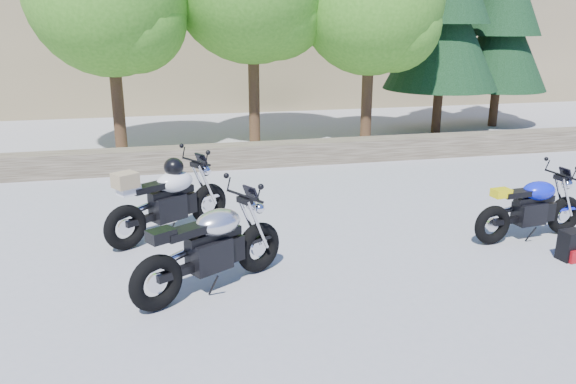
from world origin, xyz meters
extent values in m
plane|color=gray|center=(0.00, 0.00, 0.00)|extent=(90.00, 90.00, 0.00)
cube|color=#453C2E|center=(0.00, 5.50, 0.25)|extent=(22.00, 0.55, 0.50)
cylinder|color=#382314|center=(-2.50, 7.20, 1.51)|extent=(0.28, 0.28, 3.02)
sphere|color=#367D1B|center=(-2.00, 6.90, 3.13)|extent=(2.38, 2.38, 2.38)
cylinder|color=#382314|center=(0.80, 7.60, 1.68)|extent=(0.28, 0.28, 3.36)
sphere|color=#367D1B|center=(1.30, 7.30, 3.48)|extent=(2.64, 2.64, 2.64)
cylinder|color=#382314|center=(3.60, 7.00, 1.46)|extent=(0.28, 0.28, 2.91)
sphere|color=#367D1B|center=(4.10, 6.70, 3.02)|extent=(2.29, 2.29, 2.29)
cylinder|color=#382314|center=(6.20, 8.20, 1.08)|extent=(0.26, 0.26, 2.16)
cone|color=black|center=(6.20, 8.20, 2.88)|extent=(3.17, 3.17, 3.24)
cylinder|color=#382314|center=(8.40, 8.80, 0.96)|extent=(0.26, 0.26, 1.92)
cone|color=black|center=(8.40, 8.80, 2.56)|extent=(2.82, 2.82, 2.88)
torus|color=black|center=(-0.40, 0.05, 0.33)|extent=(0.65, 0.48, 0.66)
torus|color=black|center=(-1.68, -0.70, 0.33)|extent=(0.65, 0.48, 0.66)
cylinder|color=silver|center=(-0.40, 0.05, 0.33)|extent=(0.22, 0.15, 0.23)
cylinder|color=silver|center=(-1.68, -0.70, 0.33)|extent=(0.22, 0.15, 0.23)
cube|color=black|center=(-1.06, -0.33, 0.45)|extent=(0.58, 0.52, 0.37)
cube|color=black|center=(-1.00, -0.30, 0.68)|extent=(0.71, 0.51, 0.10)
ellipsoid|color=silver|center=(-0.93, -0.26, 0.83)|extent=(0.71, 0.65, 0.31)
cube|color=black|center=(-1.32, -0.49, 0.83)|extent=(0.56, 0.46, 0.09)
cube|color=black|center=(-1.59, -0.65, 0.87)|extent=(0.35, 0.32, 0.13)
cylinder|color=black|center=(-0.58, -0.05, 1.06)|extent=(0.37, 0.60, 0.03)
sphere|color=silver|center=(-0.44, 0.03, 0.89)|extent=(0.19, 0.19, 0.19)
torus|color=black|center=(-0.87, 1.99, 0.33)|extent=(0.64, 0.50, 0.66)
torus|color=black|center=(-2.11, 1.19, 0.33)|extent=(0.64, 0.50, 0.66)
cylinder|color=silver|center=(-0.87, 1.99, 0.33)|extent=(0.21, 0.16, 0.23)
cylinder|color=silver|center=(-2.11, 1.19, 0.33)|extent=(0.21, 0.16, 0.23)
cube|color=black|center=(-1.50, 1.58, 0.45)|extent=(0.58, 0.53, 0.37)
cube|color=black|center=(-1.44, 1.62, 0.68)|extent=(0.69, 0.53, 0.10)
ellipsoid|color=silver|center=(-1.38, 1.66, 0.82)|extent=(0.71, 0.66, 0.31)
cube|color=black|center=(-1.76, 1.41, 0.82)|extent=(0.55, 0.47, 0.09)
cube|color=silver|center=(-2.02, 1.24, 0.86)|extent=(0.35, 0.33, 0.13)
cylinder|color=black|center=(-1.04, 1.88, 1.06)|extent=(0.40, 0.59, 0.03)
sphere|color=silver|center=(-0.90, 1.97, 0.88)|extent=(0.18, 0.18, 0.18)
ellipsoid|color=black|center=(-1.38, 1.66, 1.05)|extent=(0.41, 0.41, 0.27)
cube|color=#8C7751|center=(-2.05, 1.22, 1.01)|extent=(0.40, 0.39, 0.21)
torus|color=black|center=(4.35, 0.38, 0.29)|extent=(0.60, 0.21, 0.58)
torus|color=black|center=(3.05, 0.23, 0.29)|extent=(0.60, 0.21, 0.58)
cylinder|color=silver|center=(4.35, 0.38, 0.29)|extent=(0.20, 0.06, 0.20)
cylinder|color=silver|center=(3.05, 0.23, 0.29)|extent=(0.20, 0.06, 0.20)
cube|color=black|center=(3.68, 0.30, 0.40)|extent=(0.47, 0.32, 0.33)
cube|color=black|center=(3.75, 0.31, 0.60)|extent=(0.65, 0.22, 0.09)
ellipsoid|color=#0D1ACA|center=(3.81, 0.32, 0.73)|extent=(0.56, 0.41, 0.28)
cube|color=black|center=(3.41, 0.27, 0.73)|extent=(0.48, 0.25, 0.08)
cube|color=#D8C90B|center=(3.14, 0.24, 0.77)|extent=(0.28, 0.21, 0.12)
cylinder|color=black|center=(4.17, 0.36, 0.94)|extent=(0.10, 0.60, 0.03)
sphere|color=silver|center=(4.32, 0.38, 0.79)|extent=(0.16, 0.16, 0.16)
cube|color=black|center=(3.79, -0.50, 0.21)|extent=(0.34, 0.26, 0.41)
camera|label=1|loc=(-1.49, -6.53, 3.12)|focal=35.00mm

